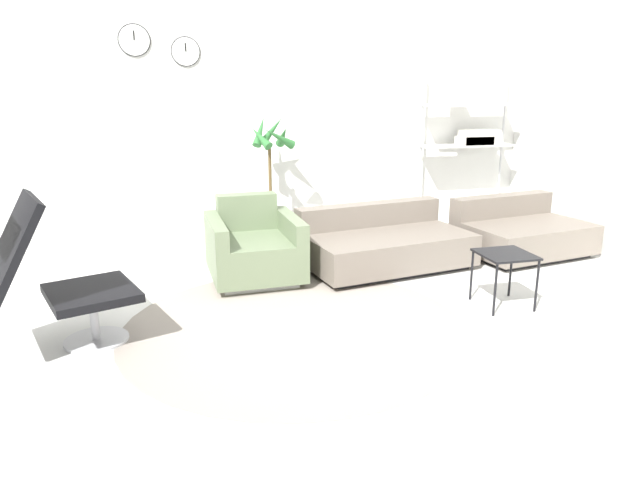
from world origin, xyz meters
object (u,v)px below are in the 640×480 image
at_px(lounge_chair, 25,254).
at_px(couch_second, 520,234).
at_px(couch_low, 384,245).
at_px(potted_plant, 271,188).
at_px(armchair_red, 254,249).
at_px(side_table, 505,259).
at_px(shelf_unit, 471,129).

distance_m(lounge_chair, couch_second, 4.72).
height_order(couch_low, potted_plant, potted_plant).
distance_m(armchair_red, side_table, 2.23).
relative_size(lounge_chair, armchair_red, 1.25).
height_order(armchair_red, couch_low, armchair_red).
height_order(side_table, shelf_unit, shelf_unit).
height_order(potted_plant, shelf_unit, shelf_unit).
bearing_deg(couch_low, side_table, 104.48).
height_order(armchair_red, shelf_unit, shelf_unit).
bearing_deg(armchair_red, potted_plant, -109.80).
bearing_deg(lounge_chair, potted_plant, 121.24).
distance_m(lounge_chair, potted_plant, 3.19).
relative_size(couch_low, potted_plant, 1.20).
bearing_deg(lounge_chair, side_table, 70.73).
bearing_deg(side_table, couch_low, 114.52).
relative_size(lounge_chair, couch_low, 0.68).
height_order(armchair_red, couch_second, armchair_red).
bearing_deg(couch_second, side_table, 42.23).
height_order(couch_second, shelf_unit, shelf_unit).
bearing_deg(side_table, potted_plant, 121.16).
distance_m(couch_second, side_table, 1.66).
distance_m(armchair_red, shelf_unit, 3.38).
bearing_deg(couch_second, shelf_unit, -102.42).
xyz_separation_m(armchair_red, couch_second, (2.88, 0.10, -0.06)).
xyz_separation_m(side_table, potted_plant, (-1.48, 2.45, 0.24)).
bearing_deg(armchair_red, couch_second, 179.34).
relative_size(couch_second, potted_plant, 0.98).
relative_size(armchair_red, side_table, 2.11).
height_order(armchair_red, side_table, armchair_red).
xyz_separation_m(armchair_red, potted_plant, (0.39, 1.25, 0.36)).
xyz_separation_m(lounge_chair, armchair_red, (1.63, 1.23, -0.42)).
bearing_deg(potted_plant, armchair_red, -107.15).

